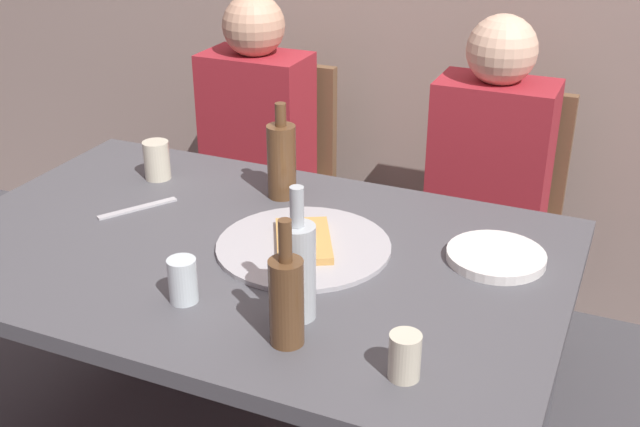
# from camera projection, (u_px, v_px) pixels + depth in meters

# --- Properties ---
(dining_table) EXTENTS (1.54, 0.98, 0.73)m
(dining_table) POSITION_uv_depth(u_px,v_px,m) (247.00, 272.00, 1.94)
(dining_table) COLOR #4C4C51
(dining_table) RESTS_ON ground_plane
(pizza_tray) EXTENTS (0.43, 0.43, 0.01)m
(pizza_tray) POSITION_uv_depth(u_px,v_px,m) (304.00, 246.00, 1.90)
(pizza_tray) COLOR #ADADB2
(pizza_tray) RESTS_ON dining_table
(pizza_slice_last) EXTENTS (0.22, 0.26, 0.05)m
(pizza_slice_last) POSITION_uv_depth(u_px,v_px,m) (303.00, 240.00, 1.89)
(pizza_slice_last) COLOR tan
(pizza_slice_last) RESTS_ON pizza_tray
(wine_bottle) EXTENTS (0.08, 0.08, 0.27)m
(wine_bottle) POSITION_uv_depth(u_px,v_px,m) (282.00, 160.00, 2.13)
(wine_bottle) COLOR brown
(wine_bottle) RESTS_ON dining_table
(beer_bottle) EXTENTS (0.07, 0.07, 0.27)m
(beer_bottle) POSITION_uv_depth(u_px,v_px,m) (286.00, 299.00, 1.51)
(beer_bottle) COLOR brown
(beer_bottle) RESTS_ON dining_table
(water_bottle) EXTENTS (0.07, 0.07, 0.29)m
(water_bottle) POSITION_uv_depth(u_px,v_px,m) (298.00, 269.00, 1.59)
(water_bottle) COLOR #B2BCC1
(water_bottle) RESTS_ON dining_table
(tumbler_near) EXTENTS (0.06, 0.06, 0.10)m
(tumbler_near) POSITION_uv_depth(u_px,v_px,m) (183.00, 280.00, 1.67)
(tumbler_near) COLOR silver
(tumbler_near) RESTS_ON dining_table
(tumbler_far) EXTENTS (0.06, 0.06, 0.09)m
(tumbler_far) POSITION_uv_depth(u_px,v_px,m) (405.00, 356.00, 1.44)
(tumbler_far) COLOR beige
(tumbler_far) RESTS_ON dining_table
(wine_glass) EXTENTS (0.08, 0.08, 0.11)m
(wine_glass) POSITION_uv_depth(u_px,v_px,m) (157.00, 160.00, 2.27)
(wine_glass) COLOR beige
(wine_glass) RESTS_ON dining_table
(plate_stack) EXTENTS (0.23, 0.23, 0.02)m
(plate_stack) POSITION_uv_depth(u_px,v_px,m) (496.00, 256.00, 1.85)
(plate_stack) COLOR white
(plate_stack) RESTS_ON dining_table
(table_knife) EXTENTS (0.14, 0.20, 0.01)m
(table_knife) POSITION_uv_depth(u_px,v_px,m) (138.00, 208.00, 2.10)
(table_knife) COLOR #B7B7BC
(table_knife) RESTS_ON dining_table
(chair_left) EXTENTS (0.44, 0.44, 0.90)m
(chair_left) POSITION_uv_depth(u_px,v_px,m) (267.00, 172.00, 2.88)
(chair_left) COLOR brown
(chair_left) RESTS_ON ground_plane
(chair_right) EXTENTS (0.44, 0.44, 0.90)m
(chair_right) POSITION_uv_depth(u_px,v_px,m) (489.00, 211.00, 2.59)
(chair_right) COLOR brown
(chair_right) RESTS_ON ground_plane
(guest_in_sweater) EXTENTS (0.36, 0.56, 1.17)m
(guest_in_sweater) POSITION_uv_depth(u_px,v_px,m) (246.00, 154.00, 2.70)
(guest_in_sweater) COLOR maroon
(guest_in_sweater) RESTS_ON ground_plane
(guest_in_beanie) EXTENTS (0.36, 0.56, 1.17)m
(guest_in_beanie) POSITION_uv_depth(u_px,v_px,m) (482.00, 193.00, 2.41)
(guest_in_beanie) COLOR maroon
(guest_in_beanie) RESTS_ON ground_plane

